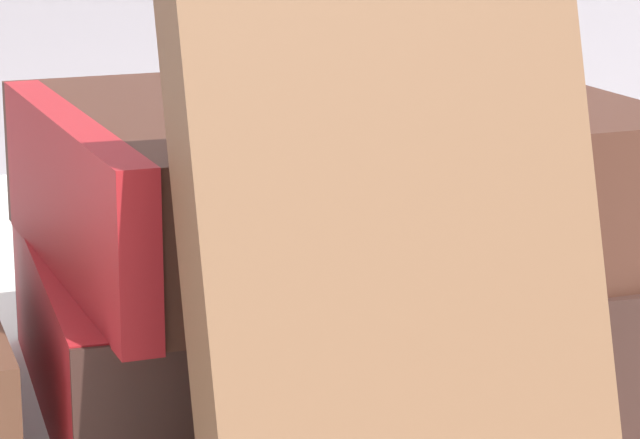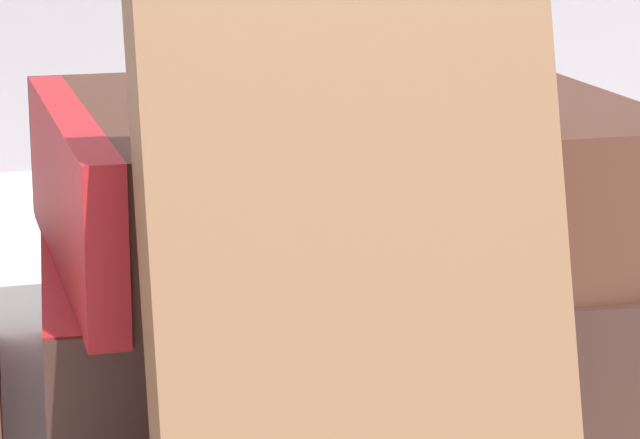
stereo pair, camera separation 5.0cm
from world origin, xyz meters
name	(u,v)px [view 2 (the right image)]	position (x,y,z in m)	size (l,w,h in m)	color
ground_plane	(396,395)	(0.00, 0.00, 0.00)	(3.00, 3.00, 0.00)	silver
book_flat_bottom	(324,319)	(-0.02, 0.01, 0.03)	(0.21, 0.18, 0.05)	#331E19
book_flat_top	(324,177)	(-0.02, 0.01, 0.08)	(0.19, 0.17, 0.05)	#422319
book_leaning_front	(357,294)	(-0.04, -0.11, 0.07)	(0.11, 0.07, 0.15)	brown
pocket_watch	(400,99)	(0.00, -0.01, 0.11)	(0.06, 0.06, 0.01)	white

